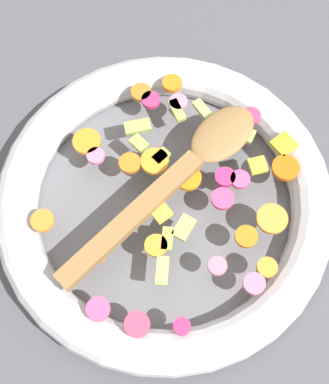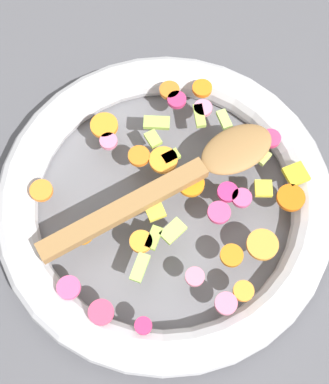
# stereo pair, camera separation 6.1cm
# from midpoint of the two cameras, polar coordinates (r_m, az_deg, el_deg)

# --- Properties ---
(ground_plane) EXTENTS (4.00, 4.00, 0.00)m
(ground_plane) POSITION_cam_midpoint_polar(r_m,az_deg,el_deg) (0.66, 2.64, -1.99)
(ground_plane) COLOR #4C4C51
(skillet) EXTENTS (0.40, 0.40, 0.05)m
(skillet) POSITION_cam_midpoint_polar(r_m,az_deg,el_deg) (0.64, 2.73, -1.30)
(skillet) COLOR slate
(skillet) RESTS_ON ground_plane
(chopped_vegetables) EXTENTS (0.33, 0.30, 0.01)m
(chopped_vegetables) POSITION_cam_midpoint_polar(r_m,az_deg,el_deg) (0.61, 4.90, -0.30)
(chopped_vegetables) COLOR orange
(chopped_vegetables) RESTS_ON skillet
(wooden_spoon) EXTENTS (0.26, 0.21, 0.01)m
(wooden_spoon) POSITION_cam_midpoint_polar(r_m,az_deg,el_deg) (0.60, 5.05, 1.29)
(wooden_spoon) COLOR olive
(wooden_spoon) RESTS_ON chopped_vegetables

